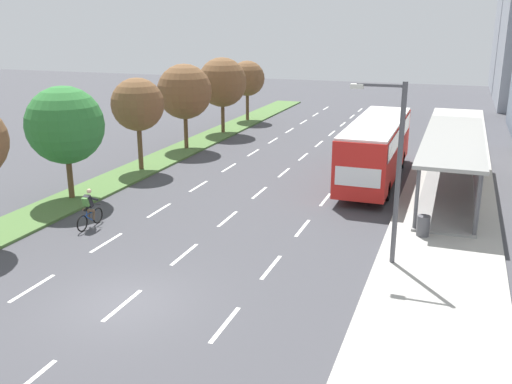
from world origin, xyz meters
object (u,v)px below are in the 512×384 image
object	(u,v)px
bus_shelter	(458,160)
bus	(376,144)
median_tree_third	(138,105)
median_tree_fifth	(222,82)
cyclist	(89,210)
median_tree_second	(65,125)
median_tree_fourth	(185,92)
streetlight	(394,162)
trash_bin	(423,226)
median_tree_farthest	(247,79)

from	to	relation	value
bus_shelter	bus	size ratio (longest dim) A/B	1.19
median_tree_third	median_tree_fifth	xyz separation A→B (m)	(0.06, 12.29, 0.08)
cyclist	median_tree_fifth	distance (m)	21.92
bus	median_tree_second	bearing A→B (deg)	-147.71
median_tree_fifth	median_tree_fourth	bearing A→B (deg)	-91.36
streetlight	trash_bin	world-z (taller)	streetlight
bus_shelter	streetlight	xyz separation A→B (m)	(-2.11, -9.96, 2.02)
bus	median_tree_second	world-z (taller)	median_tree_second
median_tree_fifth	trash_bin	size ratio (longest dim) A/B	6.80
median_tree_third	streetlight	size ratio (longest dim) A/B	0.82
median_tree_farthest	trash_bin	bearing A→B (deg)	-55.24
cyclist	median_tree_fifth	xyz separation A→B (m)	(-2.90, 21.49, 3.22)
median_tree_fifth	trash_bin	xyz separation A→B (m)	(16.52, -18.03, -3.43)
median_tree_fifth	streetlight	distance (m)	26.21
streetlight	median_tree_fifth	bearing A→B (deg)	126.23
trash_bin	streetlight	bearing A→B (deg)	-108.36
median_tree_third	median_tree_farthest	world-z (taller)	median_tree_third
bus_shelter	cyclist	xyz separation A→B (m)	(-14.70, -10.31, -1.07)
median_tree_farthest	trash_bin	size ratio (longest dim) A/B	6.05
bus	median_tree_third	distance (m)	13.74
median_tree_third	median_tree_fourth	distance (m)	6.15
streetlight	median_tree_fourth	bearing A→B (deg)	136.19
cyclist	median_tree_second	xyz separation A→B (m)	(-3.27, 3.05, 2.96)
median_tree_fourth	streetlight	xyz separation A→B (m)	(15.63, -15.00, -0.09)
median_tree_fourth	bus	bearing A→B (deg)	-15.14
bus_shelter	median_tree_third	world-z (taller)	median_tree_third
bus	trash_bin	xyz separation A→B (m)	(3.20, -8.24, -1.49)
median_tree_fifth	median_tree_farthest	distance (m)	6.16
median_tree_fifth	trash_bin	bearing A→B (deg)	-47.51
trash_bin	cyclist	bearing A→B (deg)	-165.75
bus_shelter	median_tree_second	size ratio (longest dim) A/B	2.43
cyclist	streetlight	size ratio (longest dim) A/B	0.28
median_tree_farthest	bus_shelter	bearing A→B (deg)	-44.14
bus	streetlight	world-z (taller)	streetlight
bus_shelter	trash_bin	bearing A→B (deg)	-98.97
cyclist	median_tree_fourth	bearing A→B (deg)	101.23
median_tree_fourth	median_tree_fifth	bearing A→B (deg)	88.64
bus	median_tree_fifth	world-z (taller)	median_tree_fifth
median_tree_fifth	median_tree_third	bearing A→B (deg)	-90.29
median_tree_third	median_tree_farthest	distance (m)	18.44
median_tree_third	trash_bin	xyz separation A→B (m)	(16.58, -5.74, -3.36)
bus	median_tree_fourth	world-z (taller)	median_tree_fourth
median_tree_fourth	median_tree_second	bearing A→B (deg)	-91.03
cyclist	streetlight	xyz separation A→B (m)	(12.59, 0.35, 3.10)
cyclist	median_tree_second	size ratio (longest dim) A/B	0.33
median_tree_fifth	bus_shelter	bearing A→B (deg)	-32.43
cyclist	trash_bin	distance (m)	14.05
bus	median_tree_fifth	distance (m)	16.64
median_tree_second	median_tree_third	world-z (taller)	median_tree_second
median_tree_fourth	streetlight	distance (m)	21.66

